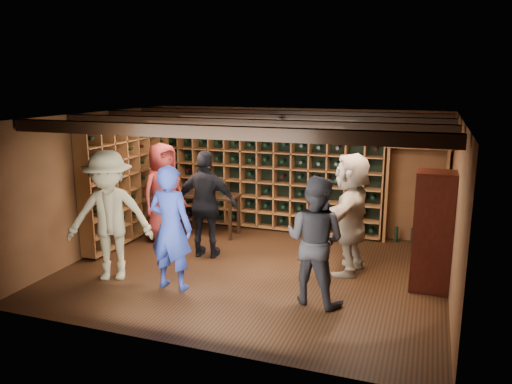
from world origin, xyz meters
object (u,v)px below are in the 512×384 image
(display_cabinet, at_px, (432,234))
(guest_woman_black, at_px, (206,205))
(man_grey_suit, at_px, (315,240))
(guest_red_floral, at_px, (163,192))
(guest_beige, at_px, (351,214))
(man_blue_shirt, at_px, (171,228))
(tasting_table, at_px, (211,199))
(guest_khaki, at_px, (110,216))

(display_cabinet, distance_m, guest_woman_black, 3.71)
(display_cabinet, height_order, man_grey_suit, man_grey_suit)
(man_grey_suit, distance_m, guest_woman_black, 2.49)
(guest_red_floral, relative_size, guest_woman_black, 1.01)
(guest_red_floral, relative_size, guest_beige, 0.98)
(man_blue_shirt, distance_m, tasting_table, 2.67)
(man_grey_suit, distance_m, guest_red_floral, 3.79)
(guest_red_floral, height_order, guest_woman_black, guest_red_floral)
(man_grey_suit, height_order, guest_khaki, guest_khaki)
(display_cabinet, distance_m, guest_beige, 1.27)
(guest_woman_black, height_order, guest_beige, guest_beige)
(man_blue_shirt, xyz_separation_m, guest_red_floral, (-1.25, 1.98, 0.02))
(man_blue_shirt, bearing_deg, guest_khaki, 1.16)
(display_cabinet, xyz_separation_m, man_grey_suit, (-1.51, -1.00, 0.05))
(man_grey_suit, relative_size, guest_woman_black, 0.96)
(guest_red_floral, bearing_deg, display_cabinet, -76.28)
(man_grey_suit, height_order, guest_woman_black, guest_woman_black)
(guest_khaki, bearing_deg, man_blue_shirt, -24.42)
(guest_woman_black, bearing_deg, man_blue_shirt, 85.95)
(guest_red_floral, bearing_deg, guest_beige, -74.71)
(guest_red_floral, bearing_deg, guest_khaki, -152.06)
(man_grey_suit, xyz_separation_m, guest_khaki, (-3.17, -0.21, 0.11))
(man_blue_shirt, xyz_separation_m, tasting_table, (-0.55, 2.60, -0.20))
(guest_khaki, distance_m, guest_beige, 3.76)
(guest_woman_black, bearing_deg, guest_khaki, 47.56)
(man_grey_suit, height_order, tasting_table, man_grey_suit)
(guest_red_floral, distance_m, guest_beige, 3.67)
(guest_woman_black, distance_m, tasting_table, 1.29)
(guest_khaki, xyz_separation_m, guest_beige, (3.45, 1.50, -0.04))
(guest_woman_black, bearing_deg, guest_red_floral, -33.21)
(display_cabinet, distance_m, guest_khaki, 4.84)
(guest_red_floral, bearing_deg, tasting_table, -25.90)
(display_cabinet, height_order, man_blue_shirt, man_blue_shirt)
(man_grey_suit, xyz_separation_m, tasting_table, (-2.66, 2.37, -0.17))
(display_cabinet, distance_m, guest_red_floral, 4.93)
(guest_woman_black, bearing_deg, tasting_table, -76.02)
(man_blue_shirt, height_order, guest_khaki, guest_khaki)
(guest_woman_black, relative_size, guest_khaki, 0.93)
(guest_red_floral, bearing_deg, man_grey_suit, -95.07)
(display_cabinet, relative_size, guest_beige, 0.90)
(guest_beige, bearing_deg, guest_khaki, -58.56)
(man_blue_shirt, bearing_deg, guest_beige, -145.47)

